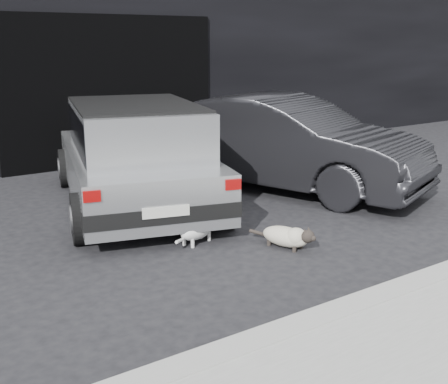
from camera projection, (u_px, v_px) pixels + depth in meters
ground at (174, 233)px, 6.52m from camera, size 80.00×80.00×0.00m
building_facade at (68, 23)px, 11.20m from camera, size 34.00×4.00×5.00m
garage_opening at (111, 91)px, 9.91m from camera, size 4.00×0.10×2.60m
curb at (416, 286)px, 4.97m from camera, size 18.00×0.25×0.12m
silver_hatchback at (135, 151)px, 7.38m from camera, size 2.65×4.10×1.40m
second_car at (285, 143)px, 8.34m from camera, size 2.85×4.45×1.38m
cat_siamese at (289, 237)px, 6.02m from camera, size 0.43×0.77×0.28m
cat_white at (199, 228)px, 6.18m from camera, size 0.67×0.38×0.33m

